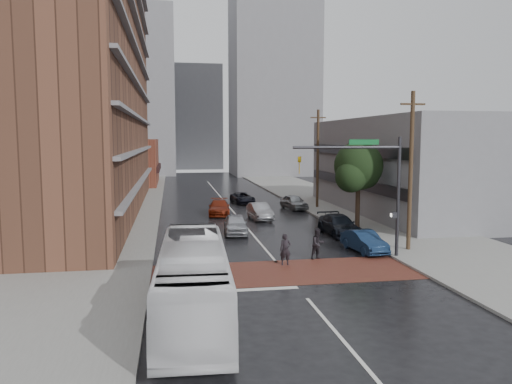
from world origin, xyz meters
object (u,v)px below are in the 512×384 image
object	(u,v)px
transit_bus	(193,280)
car_parked_mid	(339,225)
pedestrian_b	(318,244)
car_parked_near	(364,241)
pedestrian_a	(285,250)
car_travel_a	(236,224)
suv_travel	(243,198)
car_travel_b	(260,211)
car_travel_c	(219,207)
car_parked_far	(294,202)

from	to	relation	value
transit_bus	car_parked_mid	bearing A→B (deg)	56.45
pedestrian_b	car_parked_near	size ratio (longest dim) A/B	0.45
transit_bus	car_parked_mid	distance (m)	19.35
pedestrian_a	pedestrian_b	size ratio (longest dim) A/B	0.97
pedestrian_a	pedestrian_b	bearing A→B (deg)	24.77
car_travel_a	suv_travel	distance (m)	17.63
car_travel_b	car_travel_c	world-z (taller)	car_travel_b
pedestrian_b	car_parked_far	world-z (taller)	pedestrian_b
car_travel_c	car_travel_b	bearing A→B (deg)	-40.50
pedestrian_b	car_travel_c	bearing A→B (deg)	83.01
car_parked_near	car_parked_far	size ratio (longest dim) A/B	0.96
pedestrian_b	car_parked_far	xyz separation A→B (m)	(3.69, 20.67, -0.19)
car_travel_b	car_travel_c	size ratio (longest dim) A/B	0.92
car_travel_b	car_parked_mid	xyz separation A→B (m)	(4.57, -7.84, 0.01)
suv_travel	car_parked_near	distance (m)	25.02
pedestrian_a	transit_bus	bearing A→B (deg)	-125.97
car_travel_a	car_parked_near	bearing A→B (deg)	-40.91
pedestrian_a	car_travel_c	world-z (taller)	pedestrian_a
transit_bus	car_parked_near	distance (m)	14.94
transit_bus	car_parked_mid	world-z (taller)	transit_bus
pedestrian_a	car_parked_near	size ratio (longest dim) A/B	0.44
transit_bus	pedestrian_b	distance (m)	11.56
transit_bus	car_travel_c	world-z (taller)	transit_bus
suv_travel	car_parked_mid	bearing A→B (deg)	-84.31
car_travel_b	pedestrian_a	bearing A→B (deg)	-98.91
car_parked_mid	car_travel_c	bearing A→B (deg)	122.48
car_parked_near	car_parked_mid	bearing A→B (deg)	80.46
car_travel_b	transit_bus	bearing A→B (deg)	-110.27
transit_bus	pedestrian_b	bearing A→B (deg)	50.84
car_travel_a	car_travel_b	size ratio (longest dim) A/B	0.97
suv_travel	car_parked_far	xyz separation A→B (m)	(4.48, -5.34, 0.12)
transit_bus	car_parked_near	size ratio (longest dim) A/B	2.72
suv_travel	car_parked_near	xyz separation A→B (m)	(4.21, -24.66, 0.07)
transit_bus	car_travel_b	bearing A→B (deg)	76.35
pedestrian_b	car_parked_mid	bearing A→B (deg)	42.33
car_travel_a	pedestrian_a	bearing A→B (deg)	-76.28
car_travel_a	car_parked_near	distance (m)	10.25
car_travel_c	car_parked_mid	bearing A→B (deg)	-49.50
suv_travel	car_travel_b	bearing A→B (deg)	-97.96
pedestrian_a	car_travel_c	bearing A→B (deg)	95.53
transit_bus	car_parked_near	world-z (taller)	transit_bus
car_parked_mid	car_parked_far	world-z (taller)	car_parked_mid
car_travel_b	car_parked_mid	world-z (taller)	car_parked_mid
car_parked_near	car_travel_b	bearing A→B (deg)	101.03
pedestrian_a	car_parked_far	xyz separation A→B (m)	(5.89, 21.70, -0.16)
car_travel_b	car_parked_near	distance (m)	14.15
car_travel_a	car_parked_far	world-z (taller)	car_travel_a
car_travel_a	transit_bus	bearing A→B (deg)	-98.33
car_parked_far	car_travel_c	bearing A→B (deg)	-172.49
car_parked_far	car_travel_b	bearing A→B (deg)	-137.74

